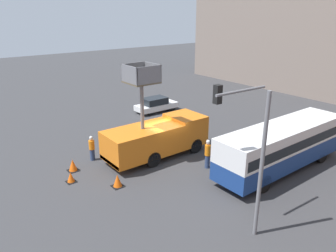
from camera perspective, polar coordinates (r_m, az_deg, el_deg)
name	(u,v)px	position (r m, az deg, el deg)	size (l,w,h in m)	color
ground_plane	(166,157)	(22.92, -0.32, -5.37)	(120.00, 120.00, 0.00)	#38383A
utility_truck	(157,136)	(22.44, -1.89, -1.75)	(2.59, 7.38, 6.52)	orange
city_bus	(282,144)	(21.69, 19.27, -2.97)	(2.49, 10.09, 2.97)	navy
traffic_light_pole	(246,137)	(14.66, 13.44, -1.81)	(3.16, 2.91, 6.72)	slate
road_worker_near_truck	(92,148)	(22.70, -13.11, -3.79)	(0.38, 0.38, 1.74)	navy
road_worker_directing	(208,154)	(21.16, 6.92, -4.81)	(0.38, 0.38, 1.94)	navy
traffic_cone_near_truck	(71,177)	(20.46, -16.57, -8.57)	(0.56, 0.56, 0.64)	black
traffic_cone_mid_road	(73,165)	(21.74, -16.24, -6.60)	(0.68, 0.68, 0.78)	black
traffic_cone_far_side	(118,181)	(19.37, -8.79, -9.43)	(0.66, 0.66, 0.75)	black
parked_car_curbside	(156,104)	(32.78, -2.14, 3.78)	(1.79, 4.27, 1.44)	silver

